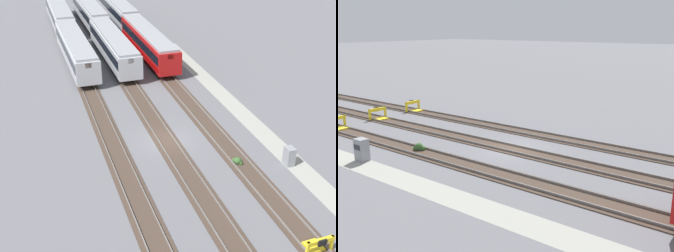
{
  "view_description": "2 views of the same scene",
  "coord_description": "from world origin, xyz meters",
  "views": [
    {
      "loc": [
        -35.16,
        11.2,
        20.84
      ],
      "look_at": [
        -0.55,
        0.0,
        1.8
      ],
      "focal_mm": 50.0,
      "sensor_mm": 36.0,
      "label": 1
    },
    {
      "loc": [
        17.18,
        -23.3,
        9.23
      ],
      "look_at": [
        -0.55,
        0.0,
        1.8
      ],
      "focal_mm": 42.0,
      "sensor_mm": 36.0,
      "label": 2
    }
  ],
  "objects": [
    {
      "name": "subway_car_back_row_leftmost",
      "position": [
        22.34,
        -4.71,
        2.04
      ],
      "size": [
        18.04,
        3.08,
        3.7
      ],
      "color": "#B71414",
      "rests_on": "ground"
    },
    {
      "name": "subway_car_front_row_centre",
      "position": [
        22.34,
        4.8,
        2.04
      ],
      "size": [
        18.05,
        3.15,
        3.7
      ],
      "color": "#B7BABF",
      "rests_on": "ground"
    },
    {
      "name": "subway_car_front_row_right_inner",
      "position": [
        40.99,
        -0.06,
        2.04
      ],
      "size": [
        18.05,
        3.16,
        3.7
      ],
      "color": "#B7BABF",
      "rests_on": "ground"
    },
    {
      "name": "service_walkway",
      "position": [
        0.0,
        -9.05,
        0.0
      ],
      "size": [
        54.0,
        2.0,
        0.01
      ],
      "primitive_type": "cube",
      "color": "#9E9E93",
      "rests_on": "ground"
    },
    {
      "name": "electrical_cabinet",
      "position": [
        -6.93,
        -8.44,
        0.8
      ],
      "size": [
        0.9,
        0.73,
        1.6
      ],
      "color": "gray",
      "rests_on": "ground"
    },
    {
      "name": "rail_track_nearest",
      "position": [
        0.0,
        -4.77,
        0.04
      ],
      "size": [
        90.0,
        2.23,
        0.21
      ],
      "color": "#47382D",
      "rests_on": "ground"
    },
    {
      "name": "weed_clump",
      "position": [
        -5.48,
        -4.47,
        0.24
      ],
      "size": [
        0.92,
        0.7,
        0.64
      ],
      "color": "#38602D",
      "rests_on": "ground"
    },
    {
      "name": "subway_car_front_row_rightmost",
      "position": [
        41.25,
        -4.75,
        2.04
      ],
      "size": [
        18.04,
        3.12,
        3.7
      ],
      "color": "#B7BABF",
      "rests_on": "ground"
    },
    {
      "name": "ground_plane",
      "position": [
        0.0,
        0.0,
        0.0
      ],
      "size": [
        400.0,
        400.0,
        0.0
      ],
      "primitive_type": "plane",
      "color": "slate"
    },
    {
      "name": "rail_track_near_inner",
      "position": [
        0.0,
        0.0,
        0.04
      ],
      "size": [
        90.0,
        2.24,
        0.21
      ],
      "color": "#47382D",
      "rests_on": "ground"
    },
    {
      "name": "subway_car_front_row_leftmost",
      "position": [
        41.11,
        4.77,
        2.04
      ],
      "size": [
        18.0,
        2.85,
        3.7
      ],
      "color": "#B7BABF",
      "rests_on": "ground"
    },
    {
      "name": "bumper_stop_nearest_track",
      "position": [
        -16.49,
        -4.76,
        0.51
      ],
      "size": [
        1.37,
        2.01,
        1.22
      ],
      "color": "yellow",
      "rests_on": "ground"
    },
    {
      "name": "rail_track_middle",
      "position": [
        0.0,
        4.77,
        0.04
      ],
      "size": [
        90.0,
        2.23,
        0.21
      ],
      "color": "#47382D",
      "rests_on": "ground"
    },
    {
      "name": "subway_car_front_row_left_inner",
      "position": [
        22.34,
        0.0,
        2.04
      ],
      "size": [
        18.04,
        3.1,
        3.7
      ],
      "color": "#B7BABF",
      "rests_on": "ground"
    }
  ]
}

